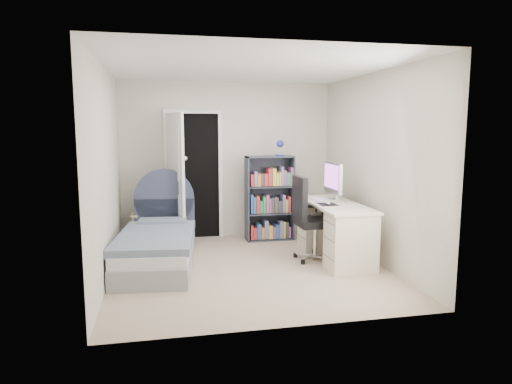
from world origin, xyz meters
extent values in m
cube|color=gray|center=(0.00, 0.00, -0.03)|extent=(3.40, 3.60, 0.05)
cube|color=white|center=(0.00, 0.00, 2.52)|extent=(3.40, 3.60, 0.05)
cube|color=beige|center=(0.00, 1.82, 1.25)|extent=(3.40, 0.05, 2.50)
cube|color=beige|center=(0.00, -1.82, 1.25)|extent=(3.40, 0.05, 2.50)
cube|color=beige|center=(-1.72, 0.00, 1.25)|extent=(0.05, 3.60, 2.50)
cube|color=beige|center=(1.72, 0.00, 1.25)|extent=(0.05, 3.60, 2.50)
cube|color=black|center=(-0.55, 1.80, 1.00)|extent=(0.80, 0.01, 2.00)
cube|color=white|center=(-0.98, 1.77, 1.00)|extent=(0.06, 0.06, 2.00)
cube|color=white|center=(-0.12, 1.77, 1.00)|extent=(0.06, 0.06, 2.00)
cube|color=white|center=(-0.55, 1.77, 2.03)|extent=(0.92, 0.06, 0.06)
cube|color=white|center=(-0.85, 1.38, 1.00)|extent=(0.24, 0.79, 2.00)
cube|color=gray|center=(-1.14, 0.27, 0.12)|extent=(1.09, 1.94, 0.24)
cube|color=silver|center=(-1.14, 0.27, 0.31)|extent=(1.07, 1.91, 0.15)
cube|color=slate|center=(-1.15, 0.18, 0.42)|extent=(1.09, 1.67, 0.09)
cube|color=slate|center=(-1.07, 0.93, 0.44)|extent=(0.70, 0.44, 0.11)
cube|color=#373D55|center=(-1.03, 1.23, 0.37)|extent=(0.88, 0.16, 0.74)
cylinder|color=#373D55|center=(-1.03, 1.23, 0.74)|extent=(0.88, 0.16, 0.88)
cylinder|color=tan|center=(-1.49, 1.27, 0.25)|extent=(0.04, 0.04, 0.50)
cylinder|color=tan|center=(-1.49, 1.62, 0.25)|extent=(0.04, 0.04, 0.50)
cylinder|color=tan|center=(-1.15, 1.27, 0.25)|extent=(0.04, 0.04, 0.50)
cylinder|color=tan|center=(-1.15, 1.62, 0.25)|extent=(0.04, 0.04, 0.50)
cube|color=tan|center=(-1.32, 1.44, 0.49)|extent=(0.40, 0.40, 0.03)
cube|color=tan|center=(-1.32, 1.44, 0.18)|extent=(0.36, 0.36, 0.02)
cube|color=#B24C33|center=(-1.37, 1.44, 0.52)|extent=(0.16, 0.22, 0.03)
cube|color=#3F598C|center=(-1.37, 1.44, 0.55)|extent=(0.15, 0.21, 0.03)
cube|color=#D8CC7F|center=(-1.37, 1.44, 0.58)|extent=(0.14, 0.20, 0.03)
cylinder|color=silver|center=(-0.77, 1.30, 0.01)|extent=(0.20, 0.20, 0.02)
cylinder|color=silver|center=(-0.77, 1.30, 0.68)|extent=(0.02, 0.02, 1.35)
sphere|color=silver|center=(-0.71, 1.26, 1.33)|extent=(0.08, 0.08, 0.08)
cube|color=#363D4A|center=(0.25, 1.41, 0.67)|extent=(0.02, 0.32, 1.34)
cube|color=#363D4A|center=(0.98, 1.41, 0.67)|extent=(0.02, 0.32, 1.34)
cube|color=#363D4A|center=(0.61, 1.41, 1.33)|extent=(0.75, 0.32, 0.02)
cube|color=#363D4A|center=(0.61, 1.41, 0.01)|extent=(0.75, 0.32, 0.02)
cube|color=#363D4A|center=(0.61, 1.56, 0.67)|extent=(0.75, 0.01, 1.34)
cube|color=#363D4A|center=(0.61, 1.41, 0.43)|extent=(0.71, 0.30, 0.02)
cube|color=#363D4A|center=(0.61, 1.41, 0.86)|extent=(0.71, 0.30, 0.02)
cylinder|color=#242D9F|center=(0.77, 1.41, 1.35)|extent=(0.13, 0.13, 0.02)
cylinder|color=silver|center=(0.77, 1.41, 1.43)|extent=(0.02, 0.02, 0.17)
sphere|color=#242D9F|center=(0.77, 1.38, 1.53)|extent=(0.12, 0.12, 0.12)
cube|color=#B23333|center=(0.31, 1.39, 0.14)|extent=(0.04, 0.22, 0.22)
cube|color=#B23333|center=(0.36, 1.39, 0.12)|extent=(0.05, 0.22, 0.18)
cube|color=#335999|center=(0.42, 1.39, 0.15)|extent=(0.06, 0.22, 0.24)
cube|color=orange|center=(0.48, 1.39, 0.12)|extent=(0.05, 0.22, 0.18)
cube|color=#7F72B2|center=(0.54, 1.39, 0.18)|extent=(0.06, 0.22, 0.29)
cube|color=#D8BF4C|center=(0.61, 1.39, 0.13)|extent=(0.06, 0.22, 0.20)
cube|color=#994C7F|center=(0.66, 1.39, 0.12)|extent=(0.04, 0.22, 0.18)
cube|color=#335999|center=(0.72, 1.39, 0.14)|extent=(0.06, 0.22, 0.21)
cube|color=#7F72B2|center=(0.78, 1.39, 0.17)|extent=(0.05, 0.22, 0.27)
cube|color=#D8BF4C|center=(0.83, 1.39, 0.16)|extent=(0.03, 0.22, 0.26)
cube|color=#3F3F3F|center=(0.88, 1.39, 0.16)|extent=(0.05, 0.22, 0.26)
cube|color=#994C7F|center=(0.92, 1.39, 0.12)|extent=(0.03, 0.22, 0.17)
cube|color=#335999|center=(0.30, 1.39, 0.60)|extent=(0.04, 0.22, 0.29)
cube|color=#335999|center=(0.35, 1.39, 0.58)|extent=(0.04, 0.22, 0.26)
cube|color=#B23333|center=(0.40, 1.39, 0.58)|extent=(0.05, 0.22, 0.27)
cube|color=#337F4C|center=(0.46, 1.39, 0.54)|extent=(0.04, 0.22, 0.19)
cube|color=#337F4C|center=(0.51, 1.39, 0.58)|extent=(0.04, 0.22, 0.26)
cube|color=#994C7F|center=(0.56, 1.39, 0.59)|extent=(0.05, 0.22, 0.28)
cube|color=#994C7F|center=(0.60, 1.39, 0.56)|extent=(0.03, 0.22, 0.23)
cube|color=#3F3F3F|center=(0.64, 1.39, 0.57)|extent=(0.04, 0.22, 0.24)
cube|color=#3F3F3F|center=(0.70, 1.39, 0.57)|extent=(0.06, 0.22, 0.25)
cube|color=#3F3F3F|center=(0.76, 1.39, 0.54)|extent=(0.06, 0.22, 0.18)
cube|color=#7F72B2|center=(0.82, 1.39, 0.59)|extent=(0.04, 0.22, 0.28)
cube|color=#D8BF4C|center=(0.87, 1.39, 0.55)|extent=(0.04, 0.22, 0.20)
cube|color=#B23333|center=(0.91, 1.39, 0.57)|extent=(0.04, 0.22, 0.25)
cube|color=#B23333|center=(0.31, 1.39, 0.97)|extent=(0.05, 0.22, 0.18)
cube|color=#7F72B2|center=(0.37, 1.39, 0.99)|extent=(0.04, 0.22, 0.23)
cube|color=orange|center=(0.42, 1.39, 0.97)|extent=(0.05, 0.22, 0.19)
cube|color=#3F3F3F|center=(0.47, 1.39, 0.97)|extent=(0.04, 0.22, 0.19)
cube|color=#B23333|center=(0.53, 1.39, 0.97)|extent=(0.06, 0.22, 0.19)
cube|color=#B23333|center=(0.60, 1.39, 1.01)|extent=(0.06, 0.22, 0.27)
cube|color=#D8BF4C|center=(0.66, 1.39, 1.01)|extent=(0.06, 0.22, 0.27)
cube|color=#D8BF4C|center=(0.72, 1.39, 0.98)|extent=(0.04, 0.22, 0.20)
cube|color=#D8BF4C|center=(0.76, 1.39, 0.98)|extent=(0.03, 0.22, 0.21)
cube|color=#7F72B2|center=(0.79, 1.39, 1.03)|extent=(0.03, 0.22, 0.30)
cube|color=#994C7F|center=(0.84, 1.39, 1.00)|extent=(0.04, 0.22, 0.24)
cube|color=#337F4C|center=(0.89, 1.39, 0.98)|extent=(0.06, 0.22, 0.20)
cube|color=#994C7F|center=(0.95, 1.39, 1.02)|extent=(0.04, 0.22, 0.28)
cube|color=beige|center=(1.23, 0.18, 0.75)|extent=(0.63, 1.57, 0.03)
cube|color=beige|center=(1.23, -0.38, 0.37)|extent=(0.58, 0.42, 0.73)
cube|color=beige|center=(1.23, 0.73, 0.37)|extent=(0.58, 0.42, 0.73)
cube|color=silver|center=(1.33, 0.49, 0.77)|extent=(0.17, 0.17, 0.01)
cube|color=silver|center=(1.36, 0.49, 0.89)|extent=(0.03, 0.06, 0.23)
cube|color=silver|center=(1.31, 0.49, 1.08)|extent=(0.05, 0.59, 0.42)
cube|color=#BA59D9|center=(1.28, 0.49, 1.10)|extent=(0.00, 0.52, 0.34)
cube|color=white|center=(1.10, 0.49, 0.77)|extent=(0.14, 0.42, 0.02)
cube|color=black|center=(1.10, 0.13, 0.77)|extent=(0.23, 0.27, 0.00)
ellipsoid|color=white|center=(1.10, 0.13, 0.78)|extent=(0.06, 0.10, 0.03)
cube|color=silver|center=(1.09, 0.17, 0.06)|extent=(0.29, 0.05, 0.03)
cylinder|color=black|center=(1.23, 0.17, 0.03)|extent=(0.06, 0.06, 0.06)
cube|color=silver|center=(1.00, 0.31, 0.06)|extent=(0.13, 0.29, 0.03)
cylinder|color=black|center=(1.04, 0.44, 0.03)|extent=(0.06, 0.06, 0.06)
cube|color=silver|center=(0.84, 0.25, 0.06)|extent=(0.26, 0.20, 0.03)
cylinder|color=black|center=(0.72, 0.33, 0.03)|extent=(0.06, 0.06, 0.06)
cube|color=silver|center=(0.84, 0.09, 0.06)|extent=(0.26, 0.21, 0.03)
cylinder|color=black|center=(0.73, 0.00, 0.03)|extent=(0.06, 0.06, 0.06)
cube|color=silver|center=(1.00, 0.04, 0.06)|extent=(0.13, 0.29, 0.03)
cylinder|color=black|center=(1.04, -0.10, 0.03)|extent=(0.06, 0.06, 0.06)
cylinder|color=silver|center=(0.95, 0.17, 0.28)|extent=(0.05, 0.05, 0.44)
cube|color=black|center=(0.95, 0.17, 0.52)|extent=(0.51, 0.51, 0.09)
cube|color=black|center=(0.72, 0.17, 0.85)|extent=(0.08, 0.46, 0.57)
cube|color=black|center=(0.94, -0.10, 0.69)|extent=(0.31, 0.05, 0.03)
cube|color=black|center=(0.93, 0.44, 0.69)|extent=(0.31, 0.05, 0.03)
camera|label=1|loc=(-1.06, -5.55, 1.79)|focal=32.00mm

